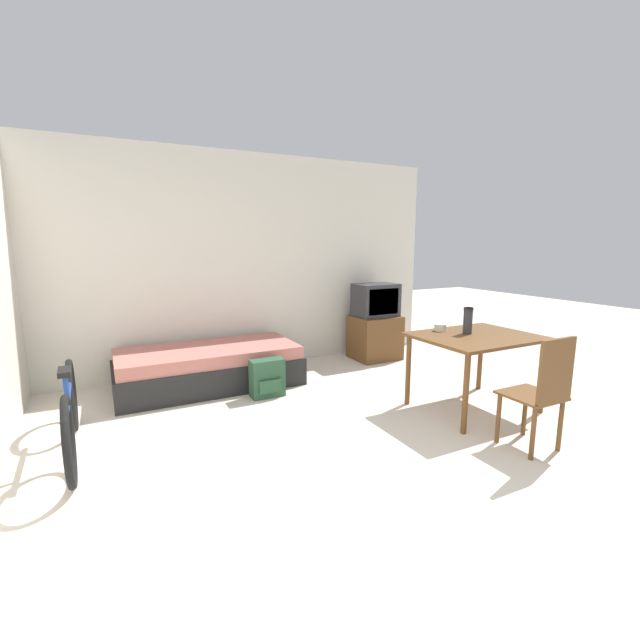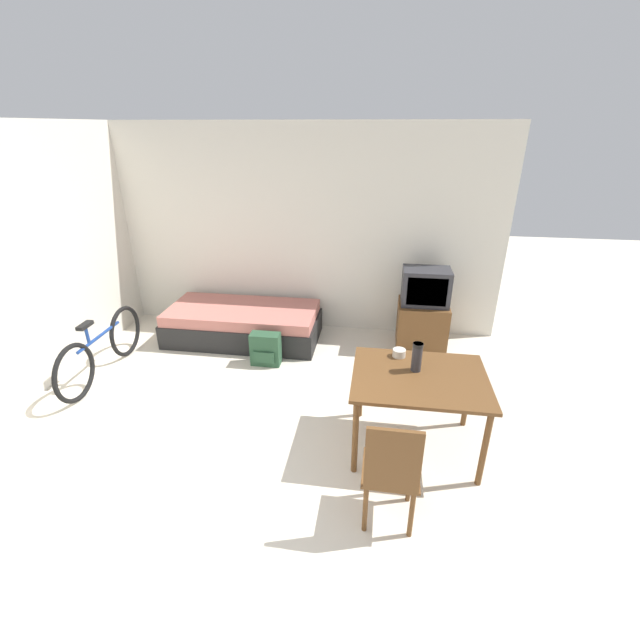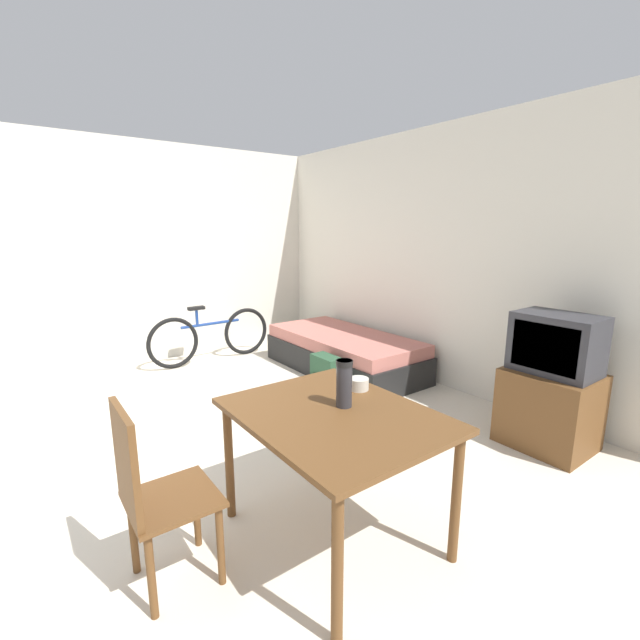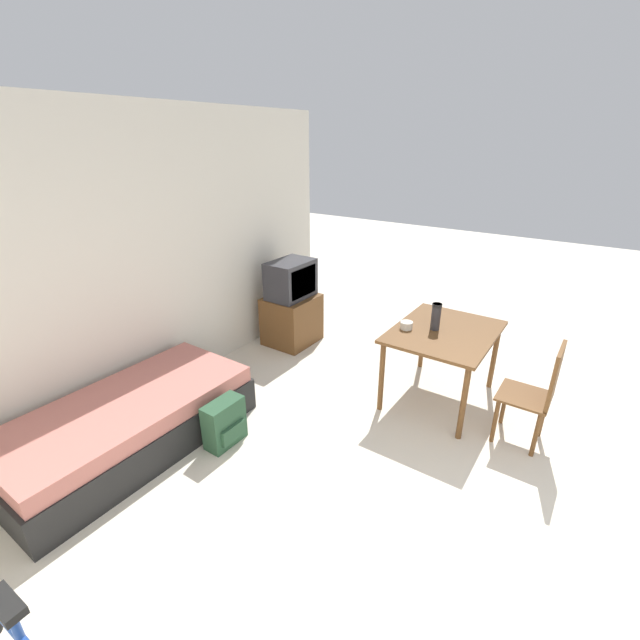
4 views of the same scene
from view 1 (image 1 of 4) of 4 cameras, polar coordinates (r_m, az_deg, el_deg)
name	(u,v)px [view 1 (image 1 of 4)]	position (r m, az deg, el deg)	size (l,w,h in m)	color
ground_plane	(461,559)	(2.63, 18.32, -28.04)	(20.00, 20.00, 0.00)	beige
wall_back	(237,263)	(5.52, -11.06, 7.45)	(5.60, 0.06, 2.70)	silver
daybed	(209,367)	(5.02, -14.56, -6.07)	(1.99, 0.94, 0.45)	black
tv	(375,325)	(5.99, 7.36, -0.62)	(0.62, 0.54, 1.05)	brown
dining_table	(476,344)	(4.37, 20.08, -3.01)	(1.12, 0.88, 0.74)	brown
wooden_chair	(543,389)	(3.71, 27.57, -8.16)	(0.40, 0.40, 0.93)	brown
bicycle	(70,414)	(3.83, -30.32, -10.76)	(0.09, 1.62, 0.73)	black
thermos_flask	(468,319)	(4.36, 19.12, 0.07)	(0.09, 0.09, 0.26)	#2D2D33
mate_bowl	(440,327)	(4.45, 15.74, -0.96)	(0.12, 0.12, 0.07)	beige
backpack	(267,378)	(4.58, -7.05, -7.72)	(0.35, 0.20, 0.40)	#284C33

